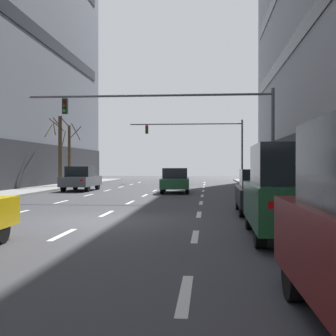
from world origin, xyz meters
The scene contains 35 objects.
ground_plane centered at (0.00, 0.00, 0.00)m, with size 120.00×120.00×0.00m, color #38383D.
lane_stripe_l1_s4 centered at (-3.33, 2.00, 0.00)m, with size 0.16×2.00×0.01m, color silver.
lane_stripe_l1_s5 centered at (-3.33, 7.00, 0.00)m, with size 0.16×2.00×0.01m, color silver.
lane_stripe_l1_s6 centered at (-3.33, 12.00, 0.00)m, with size 0.16×2.00×0.01m, color silver.
lane_stripe_l1_s7 centered at (-3.33, 17.00, 0.00)m, with size 0.16×2.00×0.01m, color silver.
lane_stripe_l1_s8 centered at (-3.33, 22.00, 0.00)m, with size 0.16×2.00×0.01m, color silver.
lane_stripe_l1_s9 centered at (-3.33, 27.00, 0.00)m, with size 0.16×2.00×0.01m, color silver.
lane_stripe_l1_s10 centered at (-3.33, 32.00, 0.00)m, with size 0.16×2.00×0.01m, color silver.
lane_stripe_l2_s3 centered at (0.00, -3.00, 0.00)m, with size 0.16×2.00×0.01m, color silver.
lane_stripe_l2_s4 centered at (0.00, 2.00, 0.00)m, with size 0.16×2.00×0.01m, color silver.
lane_stripe_l2_s5 centered at (0.00, 7.00, 0.00)m, with size 0.16×2.00×0.01m, color silver.
lane_stripe_l2_s6 centered at (0.00, 12.00, 0.00)m, with size 0.16×2.00×0.01m, color silver.
lane_stripe_l2_s7 centered at (0.00, 17.00, 0.00)m, with size 0.16×2.00×0.01m, color silver.
lane_stripe_l2_s8 centered at (0.00, 22.00, 0.00)m, with size 0.16×2.00×0.01m, color silver.
lane_stripe_l2_s9 centered at (0.00, 27.00, 0.00)m, with size 0.16×2.00×0.01m, color silver.
lane_stripe_l2_s10 centered at (0.00, 32.00, 0.00)m, with size 0.16×2.00×0.01m, color silver.
lane_stripe_l3_s2 centered at (3.33, -8.00, 0.00)m, with size 0.16×2.00×0.01m, color silver.
lane_stripe_l3_s3 centered at (3.33, -3.00, 0.00)m, with size 0.16×2.00×0.01m, color silver.
lane_stripe_l3_s4 centered at (3.33, 2.00, 0.00)m, with size 0.16×2.00×0.01m, color silver.
lane_stripe_l3_s5 centered at (3.33, 7.00, 0.00)m, with size 0.16×2.00×0.01m, color silver.
lane_stripe_l3_s6 centered at (3.33, 12.00, 0.00)m, with size 0.16×2.00×0.01m, color silver.
lane_stripe_l3_s7 centered at (3.33, 17.00, 0.00)m, with size 0.16×2.00×0.01m, color silver.
lane_stripe_l3_s8 centered at (3.33, 22.00, 0.00)m, with size 0.16×2.00×0.01m, color silver.
lane_stripe_l3_s9 centered at (3.33, 27.00, 0.00)m, with size 0.16×2.00×0.01m, color silver.
lane_stripe_l3_s10 centered at (3.33, 32.00, 0.00)m, with size 0.16×2.00×0.01m, color silver.
car_driving_0 centered at (1.58, 14.66, 0.78)m, with size 1.94×4.28×1.58m.
car_driving_2 centered at (-5.07, 16.48, 0.83)m, with size 1.88×4.48×1.68m.
car_parked_1 centered at (5.61, -3.06, 1.12)m, with size 2.03×4.69×2.25m.
car_parked_2 centered at (5.61, 2.54, 0.79)m, with size 1.87×4.33×1.61m.
traffic_signal_0 centered at (2.46, 10.12, 4.38)m, with size 13.28×0.35×5.68m.
traffic_signal_1 centered at (3.38, 31.46, 4.58)m, with size 11.34×0.35×6.16m.
street_tree_1 centered at (-7.85, 20.36, 3.01)m, with size 1.68×1.85×5.45m.
street_tree_2 centered at (-7.81, 22.73, 2.76)m, with size 1.50×1.83×5.05m.
pedestrian_0 centered at (8.47, 4.19, 1.02)m, with size 0.29×0.51×1.54m.
pedestrian_1 centered at (7.77, 6.82, 1.02)m, with size 0.34×0.47×1.53m.
Camera 1 is at (3.64, -14.15, 1.75)m, focal length 48.56 mm.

